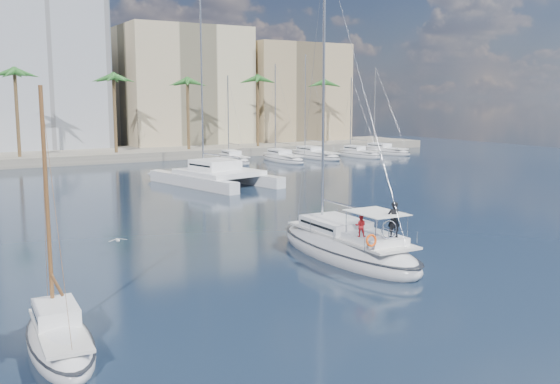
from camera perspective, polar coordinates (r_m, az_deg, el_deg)
ground at (r=34.14m, az=0.45°, el=-6.17°), size 160.00×160.00×0.00m
quay at (r=91.29m, az=-19.59°, el=3.05°), size 120.00×14.00×1.20m
building_beige at (r=105.77m, az=-8.88°, el=9.25°), size 20.00×14.00×20.00m
building_tan_right at (r=112.93m, az=1.10°, el=8.80°), size 18.00×12.00×18.00m
palm_centre at (r=87.02m, az=-19.40°, el=9.20°), size 3.60×3.60×12.30m
palm_right at (r=99.39m, az=0.47°, el=9.56°), size 3.60×3.60×12.30m
main_sloop at (r=34.80m, az=6.11°, el=-5.02°), size 4.05×12.00×17.69m
small_sloop at (r=23.61m, az=-19.51°, el=-12.59°), size 2.48×6.86×9.71m
catamaran at (r=63.17m, az=-5.86°, el=1.75°), size 9.49×14.82×19.79m
seagull at (r=36.23m, az=-14.61°, el=-4.28°), size 1.05×0.45×0.19m
moored_yacht_a at (r=84.35m, az=-4.24°, el=2.70°), size 3.37×9.52×11.90m
moored_yacht_b at (r=85.67m, az=0.26°, el=2.81°), size 3.32×10.83×13.72m
moored_yacht_c at (r=90.80m, az=3.16°, el=3.13°), size 3.98×12.33×15.54m
moored_yacht_d at (r=92.94m, az=7.19°, el=3.20°), size 3.52×9.55×11.90m
moored_yacht_e at (r=98.54m, az=9.49°, el=3.46°), size 4.61×11.11×13.72m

